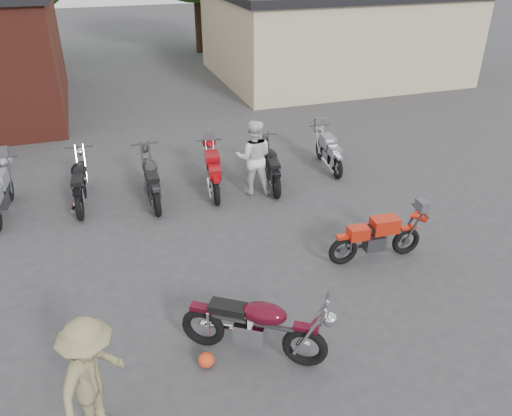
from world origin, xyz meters
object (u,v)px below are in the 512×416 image
object	(u,v)px
helmet	(206,360)
row_bike_6	(329,150)
row_bike_2	(80,180)
row_bike_4	(213,170)
vintage_motorcycle	(256,323)
person_tan	(92,380)
sportbike	(378,235)
row_bike_3	(151,177)
person_light	(254,157)
row_bike_5	(271,164)
row_bike_1	(0,191)

from	to	relation	value
helmet	row_bike_6	size ratio (longest dim) A/B	0.13
row_bike_2	row_bike_4	size ratio (longest dim) A/B	1.06
row_bike_4	row_bike_6	bearing A→B (deg)	-74.89
vintage_motorcycle	row_bike_6	world-z (taller)	vintage_motorcycle
person_tan	sportbike	bearing A→B (deg)	-30.96
vintage_motorcycle	row_bike_3	bearing A→B (deg)	131.35
person_tan	vintage_motorcycle	bearing A→B (deg)	-39.46
vintage_motorcycle	row_bike_2	xyz separation A→B (m)	(-2.34, 6.02, -0.02)
helmet	row_bike_6	world-z (taller)	row_bike_6
person_light	vintage_motorcycle	bearing A→B (deg)	90.00
vintage_motorcycle	row_bike_5	xyz separation A→B (m)	(2.28, 5.55, -0.05)
person_tan	row_bike_2	xyz separation A→B (m)	(-0.03, 6.62, -0.28)
helmet	row_bike_1	distance (m)	6.86
person_tan	row_bike_6	distance (m)	9.26
helmet	person_light	size ratio (longest dim) A/B	0.13
row_bike_2	row_bike_6	size ratio (longest dim) A/B	1.14
sportbike	row_bike_6	xyz separation A→B (m)	(1.05, 4.32, -0.01)
row_bike_5	sportbike	bearing A→B (deg)	-158.39
helmet	person_tan	xyz separation A→B (m)	(-1.54, -0.63, 0.78)
vintage_motorcycle	row_bike_6	xyz separation A→B (m)	(4.14, 6.03, -0.10)
row_bike_1	person_light	bearing A→B (deg)	-92.41
helmet	row_bike_3	size ratio (longest dim) A/B	0.12
vintage_motorcycle	person_tan	size ratio (longest dim) A/B	1.23
person_tan	row_bike_3	xyz separation A→B (m)	(1.59, 6.26, -0.27)
row_bike_2	row_bike_5	bearing A→B (deg)	-90.95
person_tan	row_bike_3	distance (m)	6.46
row_bike_3	row_bike_6	xyz separation A→B (m)	(4.86, 0.38, -0.09)
row_bike_3	row_bike_5	bearing A→B (deg)	-90.82
row_bike_6	row_bike_1	bearing A→B (deg)	95.97
sportbike	person_tan	xyz separation A→B (m)	(-5.40, -2.31, 0.35)
helmet	row_bike_2	world-z (taller)	row_bike_2
row_bike_3	row_bike_4	size ratio (longest dim) A/B	1.08
helmet	person_light	bearing A→B (deg)	64.52
row_bike_3	person_tan	bearing A→B (deg)	167.01
helmet	row_bike_1	xyz separation A→B (m)	(-3.30, 5.99, 0.48)
sportbike	row_bike_5	bearing A→B (deg)	105.45
vintage_motorcycle	person_tan	xyz separation A→B (m)	(-2.31, -0.61, 0.26)
sportbike	helmet	size ratio (longest dim) A/B	7.55
helmet	person_tan	distance (m)	1.84
row_bike_1	row_bike_6	size ratio (longest dim) A/B	1.11
row_bike_1	row_bike_5	world-z (taller)	row_bike_1
vintage_motorcycle	sportbike	distance (m)	3.53
vintage_motorcycle	sportbike	bearing A→B (deg)	63.02
person_tan	row_bike_6	world-z (taller)	person_tan
sportbike	helmet	xyz separation A→B (m)	(-3.86, -1.69, -0.43)
person_tan	row_bike_5	world-z (taller)	person_tan
row_bike_2	row_bike_6	xyz separation A→B (m)	(6.48, 0.01, -0.08)
person_tan	row_bike_4	world-z (taller)	person_tan
person_light	row_bike_4	bearing A→B (deg)	-4.31
row_bike_4	row_bike_5	size ratio (longest dim) A/B	0.99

